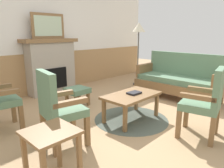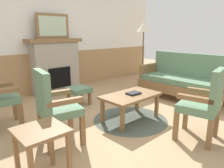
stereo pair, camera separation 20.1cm
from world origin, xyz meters
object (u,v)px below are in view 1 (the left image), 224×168
(couch, at_px, (178,80))
(side_table, at_px, (51,142))
(book_on_table, at_px, (134,93))
(armchair_near_fireplace, at_px, (58,106))
(fireplace, at_px, (51,66))
(framed_picture, at_px, (48,26))
(coffee_table, at_px, (132,97))
(footstool, at_px, (77,92))
(armchair_front_left, at_px, (206,100))
(floor_lamp_by_couch, at_px, (139,31))

(couch, height_order, side_table, couch)
(couch, xyz_separation_m, book_on_table, (-1.62, -0.04, 0.06))
(armchair_near_fireplace, xyz_separation_m, side_table, (-0.43, -0.56, -0.10))
(couch, relative_size, armchair_near_fireplace, 1.84)
(fireplace, bearing_deg, armchair_near_fireplace, -118.66)
(framed_picture, relative_size, book_on_table, 3.62)
(coffee_table, bearing_deg, armchair_near_fireplace, 173.57)
(coffee_table, height_order, footstool, coffee_table)
(fireplace, relative_size, couch, 0.72)
(fireplace, relative_size, armchair_front_left, 1.33)
(couch, bearing_deg, footstool, 147.37)
(armchair_near_fireplace, height_order, side_table, armchair_near_fireplace)
(book_on_table, bearing_deg, couch, 1.24)
(side_table, xyz_separation_m, floor_lamp_by_couch, (3.72, 1.82, 1.02))
(framed_picture, bearing_deg, coffee_table, -88.93)
(fireplace, xyz_separation_m, framed_picture, (0.00, 0.00, 0.91))
(couch, distance_m, armchair_near_fireplace, 2.95)
(fireplace, height_order, framed_picture, framed_picture)
(couch, xyz_separation_m, coffee_table, (-1.66, -0.02, -0.01))
(side_table, bearing_deg, fireplace, 59.42)
(book_on_table, distance_m, floor_lamp_by_couch, 2.62)
(framed_picture, height_order, side_table, framed_picture)
(framed_picture, height_order, armchair_front_left, framed_picture)
(fireplace, bearing_deg, book_on_table, -87.87)
(fireplace, xyz_separation_m, book_on_table, (0.09, -2.41, -0.20))
(framed_picture, height_order, armchair_near_fireplace, framed_picture)
(footstool, relative_size, armchair_front_left, 0.41)
(framed_picture, height_order, coffee_table, framed_picture)
(couch, height_order, footstool, couch)
(fireplace, height_order, armchair_near_fireplace, fireplace)
(footstool, relative_size, side_table, 0.73)
(couch, bearing_deg, side_table, -172.56)
(armchair_front_left, height_order, side_table, armchair_front_left)
(footstool, distance_m, armchair_near_fireplace, 1.54)
(coffee_table, height_order, floor_lamp_by_couch, floor_lamp_by_couch)
(fireplace, xyz_separation_m, coffee_table, (0.04, -2.40, -0.27))
(side_table, relative_size, floor_lamp_by_couch, 0.33)
(framed_picture, bearing_deg, armchair_near_fireplace, -118.66)
(framed_picture, xyz_separation_m, book_on_table, (0.09, -2.41, -1.10))
(footstool, height_order, floor_lamp_by_couch, floor_lamp_by_couch)
(book_on_table, xyz_separation_m, footstool, (-0.24, 1.22, -0.17))
(book_on_table, relative_size, footstool, 0.55)
(coffee_table, height_order, armchair_front_left, armchair_front_left)
(book_on_table, height_order, armchair_near_fireplace, armchair_near_fireplace)
(book_on_table, distance_m, armchair_front_left, 1.10)
(coffee_table, xyz_separation_m, armchair_front_left, (0.21, -1.10, 0.15))
(coffee_table, distance_m, footstool, 1.23)
(fireplace, relative_size, armchair_near_fireplace, 1.33)
(fireplace, xyz_separation_m, footstool, (-0.15, -1.19, -0.37))
(armchair_front_left, xyz_separation_m, floor_lamp_by_couch, (1.80, 2.49, 0.91))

